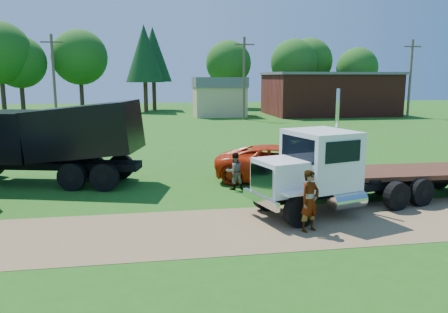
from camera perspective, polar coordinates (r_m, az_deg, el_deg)
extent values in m
plane|color=#205A13|center=(14.32, 8.29, -8.93)|extent=(140.00, 140.00, 0.00)
cube|color=brown|center=(14.31, 8.29, -8.91)|extent=(120.00, 4.20, 0.01)
cube|color=black|center=(16.43, 15.57, -3.96)|extent=(6.98, 2.79, 0.28)
cylinder|color=black|center=(14.11, 9.80, -7.07)|extent=(1.08, 0.60, 1.03)
cylinder|color=black|center=(14.11, 9.80, -7.07)|extent=(0.44, 0.43, 0.36)
cylinder|color=black|center=(15.71, 5.59, -5.16)|extent=(1.08, 0.60, 1.03)
cylinder|color=black|center=(15.71, 5.59, -5.16)|extent=(0.44, 0.43, 0.36)
cylinder|color=black|center=(16.82, 21.64, -4.82)|extent=(1.08, 0.60, 1.03)
cylinder|color=black|center=(16.82, 21.64, -4.82)|extent=(0.44, 0.43, 0.36)
cylinder|color=black|center=(18.18, 17.05, -3.43)|extent=(1.08, 0.60, 1.03)
cylinder|color=black|center=(18.18, 17.05, -3.43)|extent=(0.44, 0.43, 0.36)
cylinder|color=black|center=(17.71, 24.34, -4.27)|extent=(1.08, 0.60, 1.03)
cylinder|color=black|center=(17.71, 24.34, -4.27)|extent=(0.44, 0.43, 0.36)
cylinder|color=black|center=(19.01, 19.76, -3.00)|extent=(1.08, 0.60, 1.03)
cylinder|color=black|center=(19.01, 19.76, -3.00)|extent=(0.44, 0.43, 0.36)
cube|color=white|center=(14.69, 7.82, -2.54)|extent=(2.05, 1.99, 1.12)
cube|color=silver|center=(14.27, 4.98, -3.06)|extent=(0.46, 1.37, 0.93)
cube|color=silver|center=(14.41, 4.78, -5.61)|extent=(0.73, 2.10, 0.28)
cube|color=white|center=(15.45, 12.51, -0.28)|extent=(2.50, 2.70, 1.96)
cube|color=black|center=(14.82, 9.63, 1.02)|extent=(0.56, 1.81, 0.79)
cube|color=black|center=(14.52, 15.30, 0.61)|extent=(1.36, 0.42, 0.70)
cube|color=black|center=(16.28, 10.13, 1.83)|extent=(1.36, 0.42, 0.70)
cube|color=white|center=(13.94, 9.88, -4.69)|extent=(1.19, 0.71, 0.09)
cube|color=white|center=(15.56, 5.63, -3.00)|extent=(1.19, 0.71, 0.09)
cylinder|color=silver|center=(15.14, 15.80, -5.56)|extent=(1.41, 0.90, 0.56)
cylinder|color=silver|center=(16.48, 14.40, 1.11)|extent=(0.16, 0.16, 4.30)
cylinder|color=black|center=(17.13, 18.45, -2.81)|extent=(1.27, 1.27, 0.11)
cube|color=black|center=(21.03, -22.36, -0.98)|extent=(8.58, 3.09, 0.32)
cylinder|color=black|center=(19.36, -19.25, -2.51)|extent=(1.23, 0.65, 1.18)
cylinder|color=black|center=(19.36, -19.25, -2.51)|extent=(0.50, 0.48, 0.41)
cylinder|color=black|center=(21.39, -16.86, -1.19)|extent=(1.23, 0.65, 1.18)
cylinder|color=black|center=(21.39, -16.86, -1.19)|extent=(0.50, 0.48, 0.41)
cylinder|color=black|center=(18.85, -15.36, -2.63)|extent=(1.23, 0.65, 1.18)
cylinder|color=black|center=(18.85, -15.36, -2.63)|extent=(0.50, 0.48, 0.41)
cylinder|color=black|center=(20.93, -13.31, -1.27)|extent=(1.23, 0.65, 1.18)
cylinder|color=black|center=(20.93, -13.31, -1.27)|extent=(0.50, 0.48, 0.41)
cube|color=black|center=(21.50, -25.92, 2.47)|extent=(2.69, 3.01, 2.14)
cube|color=black|center=(20.00, -17.72, 3.28)|extent=(5.18, 3.62, 2.60)
imported|color=red|center=(19.97, 7.44, -0.96)|extent=(6.47, 4.68, 1.63)
cube|color=#341A10|center=(18.50, 21.91, -1.89)|extent=(7.82, 2.45, 0.18)
cube|color=black|center=(18.55, 21.86, -2.62)|extent=(7.80, 1.09, 0.24)
cylinder|color=black|center=(16.62, 16.29, -4.77)|extent=(0.98, 0.31, 0.97)
cylinder|color=black|center=(18.44, 13.65, -3.17)|extent=(0.98, 0.31, 0.97)
cylinder|color=black|center=(20.75, 26.20, -2.46)|extent=(0.98, 0.31, 0.97)
cube|color=black|center=(16.81, 10.79, -0.79)|extent=(0.12, 0.12, 0.97)
imported|color=#999999|center=(13.66, 11.15, -5.73)|extent=(0.83, 0.72, 1.92)
imported|color=#999999|center=(18.42, 1.37, -1.93)|extent=(0.87, 0.74, 1.57)
cube|color=maroon|center=(57.37, 13.46, 7.85)|extent=(15.00, 10.00, 5.00)
cube|color=#5E5F63|center=(57.33, 13.57, 10.50)|extent=(15.40, 10.40, 0.30)
cube|color=#CDB880|center=(53.56, -0.63, 7.23)|extent=(6.00, 5.00, 3.60)
cube|color=#5E5F63|center=(53.49, -0.63, 9.69)|extent=(6.20, 5.40, 1.20)
cylinder|color=brown|center=(48.84, -21.31, 9.40)|extent=(0.28, 0.28, 9.00)
cube|color=brown|center=(48.97, -21.60, 13.73)|extent=(2.20, 0.14, 0.14)
cylinder|color=brown|center=(48.93, 2.63, 10.08)|extent=(0.28, 0.28, 9.00)
cube|color=brown|center=(49.05, 2.67, 14.41)|extent=(2.20, 0.14, 0.14)
cylinder|color=brown|center=(56.59, 23.14, 9.31)|extent=(0.28, 0.28, 9.00)
cube|color=brown|center=(56.70, 23.41, 13.04)|extent=(2.20, 0.14, 0.14)
cylinder|color=#3C2618|center=(62.59, -26.84, 6.82)|extent=(0.56, 0.56, 4.15)
cylinder|color=#3C2618|center=(64.20, -18.06, 7.40)|extent=(0.56, 0.56, 3.97)
sphere|color=#164D13|center=(64.20, -18.33, 12.21)|extent=(7.49, 7.49, 7.49)
cylinder|color=#3C2618|center=(64.59, -9.10, 7.86)|extent=(0.56, 0.56, 4.12)
cone|color=black|center=(64.61, -9.25, 13.02)|extent=(5.18, 5.18, 7.65)
cylinder|color=#3C2618|center=(67.89, 0.58, 7.90)|extent=(0.56, 0.56, 3.65)
sphere|color=#164D13|center=(67.86, 0.59, 12.08)|extent=(6.88, 6.88, 6.88)
cylinder|color=#3C2618|center=(68.03, 9.00, 7.81)|extent=(0.56, 0.56, 3.71)
sphere|color=#164D13|center=(68.01, 9.12, 12.05)|extent=(7.00, 7.00, 7.00)
cylinder|color=#3C2618|center=(69.94, 16.80, 7.37)|extent=(0.56, 0.56, 3.25)
sphere|color=#164D13|center=(69.89, 16.99, 10.99)|extent=(6.13, 6.13, 6.13)
cylinder|color=#3C2618|center=(60.86, -10.18, 7.66)|extent=(0.56, 0.56, 4.08)
cone|color=black|center=(60.88, -10.35, 13.10)|extent=(5.13, 5.13, 7.58)
cylinder|color=#3C2618|center=(71.64, 10.91, 7.92)|extent=(0.56, 0.56, 3.85)
sphere|color=#164D13|center=(71.63, 11.06, 12.10)|extent=(7.26, 7.26, 7.26)
cylinder|color=#3C2618|center=(63.48, -24.80, 6.75)|extent=(0.56, 0.56, 3.56)
sphere|color=#164D13|center=(63.44, -25.13, 11.11)|extent=(6.72, 6.72, 6.72)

